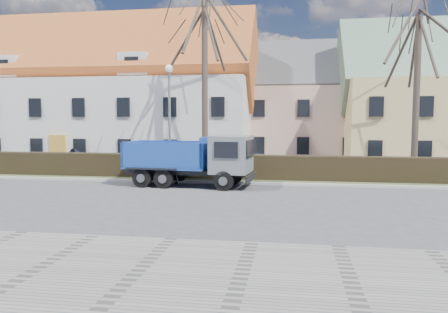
% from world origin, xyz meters
% --- Properties ---
extents(ground, '(120.00, 120.00, 0.00)m').
position_xyz_m(ground, '(0.00, 0.00, 0.00)').
color(ground, '#444447').
extents(sidewalk_near, '(80.00, 5.00, 0.08)m').
position_xyz_m(sidewalk_near, '(0.00, -8.50, 0.04)').
color(sidewalk_near, gray).
rests_on(sidewalk_near, ground).
extents(curb_far, '(80.00, 0.30, 0.12)m').
position_xyz_m(curb_far, '(0.00, 4.60, 0.06)').
color(curb_far, '#AAA69C').
rests_on(curb_far, ground).
extents(grass_strip, '(80.00, 3.00, 0.10)m').
position_xyz_m(grass_strip, '(0.00, 6.20, 0.05)').
color(grass_strip, '#3E4A29').
rests_on(grass_strip, ground).
extents(hedge, '(60.00, 0.90, 1.30)m').
position_xyz_m(hedge, '(0.00, 6.00, 0.65)').
color(hedge, black).
rests_on(hedge, ground).
extents(building_white, '(26.80, 10.80, 9.50)m').
position_xyz_m(building_white, '(-13.00, 16.00, 4.75)').
color(building_white, silver).
rests_on(building_white, ground).
extents(building_pink, '(10.80, 8.80, 8.00)m').
position_xyz_m(building_pink, '(4.00, 20.00, 4.00)').
color(building_pink, tan).
rests_on(building_pink, ground).
extents(tree_1, '(9.20, 9.20, 12.65)m').
position_xyz_m(tree_1, '(-2.00, 8.50, 6.33)').
color(tree_1, '#3A3028').
rests_on(tree_1, ground).
extents(tree_2, '(8.00, 8.00, 11.00)m').
position_xyz_m(tree_2, '(10.00, 8.50, 5.50)').
color(tree_2, '#3A3028').
rests_on(tree_2, ground).
extents(dump_truck, '(6.70, 2.96, 2.61)m').
position_xyz_m(dump_truck, '(-2.03, 3.62, 1.30)').
color(dump_truck, '#153A96').
rests_on(dump_truck, ground).
extents(streetlight, '(0.51, 0.51, 6.48)m').
position_xyz_m(streetlight, '(-3.76, 7.00, 3.24)').
color(streetlight, gray).
rests_on(streetlight, ground).
extents(cart_frame, '(0.67, 0.46, 0.56)m').
position_xyz_m(cart_frame, '(-2.90, 4.02, 0.28)').
color(cart_frame, silver).
rests_on(cart_frame, ground).
extents(parked_car_a, '(4.43, 3.21, 1.40)m').
position_xyz_m(parked_car_a, '(-11.74, 11.45, 0.70)').
color(parked_car_a, '#1C2335').
rests_on(parked_car_a, ground).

